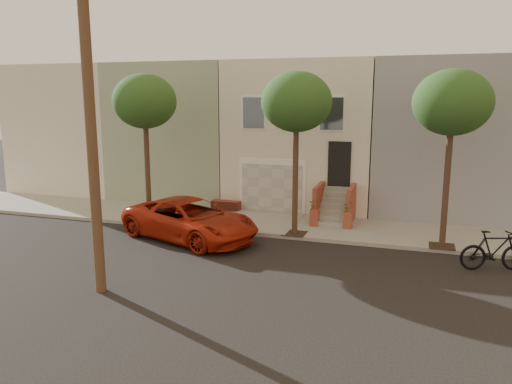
% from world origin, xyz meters
% --- Properties ---
extents(ground, '(90.00, 90.00, 0.00)m').
position_xyz_m(ground, '(0.00, 0.00, 0.00)').
color(ground, black).
rests_on(ground, ground).
extents(sidewalk, '(40.00, 3.70, 0.15)m').
position_xyz_m(sidewalk, '(0.00, 5.35, 0.07)').
color(sidewalk, gray).
rests_on(sidewalk, ground).
extents(house_row, '(33.10, 11.70, 7.00)m').
position_xyz_m(house_row, '(0.00, 11.19, 3.64)').
color(house_row, silver).
rests_on(house_row, sidewalk).
extents(tree_left, '(2.70, 2.57, 6.30)m').
position_xyz_m(tree_left, '(-5.50, 3.90, 5.26)').
color(tree_left, '#2D2116').
rests_on(tree_left, sidewalk).
extents(tree_mid, '(2.70, 2.57, 6.30)m').
position_xyz_m(tree_mid, '(1.00, 3.90, 5.26)').
color(tree_mid, '#2D2116').
rests_on(tree_mid, sidewalk).
extents(tree_right, '(2.70, 2.57, 6.30)m').
position_xyz_m(tree_right, '(6.50, 3.90, 5.26)').
color(tree_right, '#2D2116').
rests_on(tree_right, sidewalk).
extents(pickup_truck, '(6.26, 4.43, 1.59)m').
position_xyz_m(pickup_truck, '(-2.81, 2.35, 0.79)').
color(pickup_truck, '#AC200D').
rests_on(pickup_truck, ground).
extents(motorcycle, '(2.28, 1.25, 1.32)m').
position_xyz_m(motorcycle, '(7.98, 2.18, 0.66)').
color(motorcycle, black).
rests_on(motorcycle, ground).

